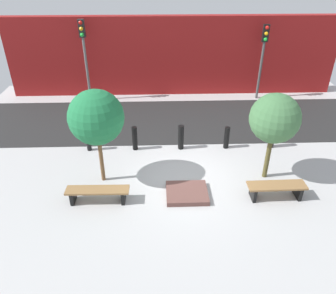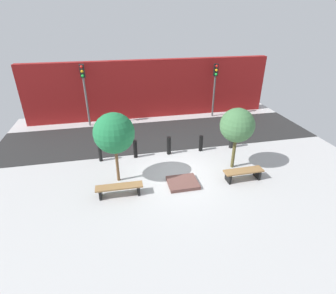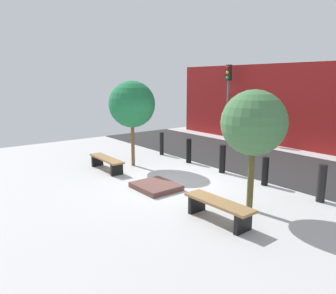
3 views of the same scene
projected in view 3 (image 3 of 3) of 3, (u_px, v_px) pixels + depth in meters
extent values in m
plane|color=#ADADAD|center=(177.00, 184.00, 9.88)|extent=(18.00, 18.00, 0.00)
cube|color=#252525|center=(265.00, 162.00, 12.51)|extent=(18.00, 4.28, 0.01)
cube|color=maroon|center=(314.00, 107.00, 14.12)|extent=(16.20, 0.50, 3.82)
cube|color=black|center=(97.00, 161.00, 11.86)|extent=(0.11, 0.42, 0.39)
cube|color=black|center=(117.00, 170.00, 10.71)|extent=(0.11, 0.42, 0.39)
cube|color=olive|center=(106.00, 159.00, 11.24)|extent=(1.84, 0.45, 0.06)
cube|color=black|center=(197.00, 204.00, 7.73)|extent=(0.11, 0.48, 0.41)
cube|color=black|center=(243.00, 223.00, 6.70)|extent=(0.11, 0.48, 0.41)
cube|color=olive|center=(219.00, 202.00, 7.17)|extent=(1.73, 0.50, 0.06)
cube|color=brown|center=(156.00, 186.00, 9.40)|extent=(1.25, 1.08, 0.15)
cylinder|color=brown|center=(133.00, 142.00, 11.79)|extent=(0.12, 0.12, 1.78)
sphere|color=#207240|center=(132.00, 104.00, 11.52)|extent=(1.64, 1.64, 1.64)
cylinder|color=brown|center=(251.00, 176.00, 7.74)|extent=(0.15, 0.15, 1.70)
sphere|color=#417042|center=(254.00, 123.00, 7.48)|extent=(1.51, 1.51, 1.51)
cylinder|color=black|center=(162.00, 144.00, 13.61)|extent=(0.17, 0.17, 0.95)
cylinder|color=black|center=(189.00, 151.00, 12.29)|extent=(0.19, 0.19, 0.92)
cylinder|color=black|center=(222.00, 159.00, 10.97)|extent=(0.21, 0.21, 0.95)
cylinder|color=black|center=(265.00, 171.00, 9.67)|extent=(0.20, 0.20, 0.85)
cylinder|color=black|center=(322.00, 183.00, 8.34)|extent=(0.21, 0.21, 0.98)
cylinder|color=slate|center=(228.00, 103.00, 16.81)|extent=(0.12, 0.12, 3.82)
cube|color=black|center=(229.00, 73.00, 16.50)|extent=(0.28, 0.16, 0.78)
sphere|color=red|center=(228.00, 67.00, 16.39)|extent=(0.17, 0.17, 0.17)
sphere|color=orange|center=(227.00, 73.00, 16.44)|extent=(0.17, 0.17, 0.17)
sphere|color=green|center=(227.00, 78.00, 16.49)|extent=(0.17, 0.17, 0.17)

